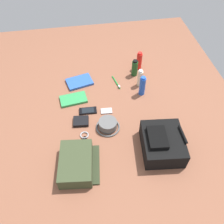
{
  "coord_description": "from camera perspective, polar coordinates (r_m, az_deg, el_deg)",
  "views": [
    {
      "loc": [
        1.12,
        -0.18,
        1.37
      ],
      "look_at": [
        0.0,
        0.0,
        0.04
      ],
      "focal_mm": 38.22,
      "sensor_mm": 36.0,
      "label": 1
    }
  ],
  "objects": [
    {
      "name": "toiletry_pouch",
      "position": [
        1.51,
        -8.44,
        -12.07
      ],
      "size": [
        0.31,
        0.27,
        0.1
      ],
      "color": "#384228",
      "rests_on": "ground_plane"
    },
    {
      "name": "travel_guidebook",
      "position": [
        1.9,
        -9.2,
        3.02
      ],
      "size": [
        0.15,
        0.22,
        0.02
      ],
      "color": "#2D934C",
      "rests_on": "ground_plane"
    },
    {
      "name": "lotion_bottle",
      "position": [
        1.97,
        6.73,
        8.06
      ],
      "size": [
        0.04,
        0.04,
        0.16
      ],
      "color": "beige",
      "rests_on": "ground_plane"
    },
    {
      "name": "wallet",
      "position": [
        1.74,
        -7.43,
        -2.22
      ],
      "size": [
        0.1,
        0.12,
        0.02
      ],
      "primitive_type": "cube",
      "rotation": [
        0.0,
        0.0,
        -0.09
      ],
      "color": "black",
      "rests_on": "ground_plane"
    },
    {
      "name": "media_player",
      "position": [
        1.8,
        -1.34,
        0.25
      ],
      "size": [
        0.06,
        0.09,
        0.01
      ],
      "color": "#B7B7BC",
      "rests_on": "ground_plane"
    },
    {
      "name": "toothbrush",
      "position": [
        2.01,
        1.09,
        6.98
      ],
      "size": [
        0.16,
        0.05,
        0.02
      ],
      "color": "#198C33",
      "rests_on": "ground_plane"
    },
    {
      "name": "sunscreen_spray",
      "position": [
        2.14,
        6.53,
        12.07
      ],
      "size": [
        0.05,
        0.05,
        0.17
      ],
      "color": "red",
      "rests_on": "ground_plane"
    },
    {
      "name": "backpack",
      "position": [
        1.58,
        11.91,
        -7.31
      ],
      "size": [
        0.33,
        0.29,
        0.16
      ],
      "color": "black",
      "rests_on": "ground_plane"
    },
    {
      "name": "ground_plane",
      "position": [
        1.78,
        -0.0,
        -1.08
      ],
      "size": [
        2.64,
        2.02,
        0.02
      ],
      "primitive_type": "cube",
      "color": "brown",
      "rests_on": "ground"
    },
    {
      "name": "bucket_hat",
      "position": [
        1.68,
        -1.01,
        -3.13
      ],
      "size": [
        0.17,
        0.17,
        0.07
      ],
      "color": "#5C5C5C",
      "rests_on": "ground_plane"
    },
    {
      "name": "deodorant_spray",
      "position": [
        1.89,
        7.27,
        6.21
      ],
      "size": [
        0.05,
        0.05,
        0.17
      ],
      "color": "blue",
      "rests_on": "ground_plane"
    },
    {
      "name": "wristwatch",
      "position": [
        1.67,
        -6.61,
        -5.61
      ],
      "size": [
        0.07,
        0.06,
        0.01
      ],
      "color": "#99999E",
      "rests_on": "ground_plane"
    },
    {
      "name": "cell_phone",
      "position": [
        1.81,
        -5.77,
        0.3
      ],
      "size": [
        0.07,
        0.13,
        0.01
      ],
      "color": "black",
      "rests_on": "ground_plane"
    },
    {
      "name": "shampoo_bottle",
      "position": [
        2.07,
        5.45,
        10.43
      ],
      "size": [
        0.05,
        0.05,
        0.15
      ],
      "color": "#19471E",
      "rests_on": "ground_plane"
    },
    {
      "name": "paperback_novel",
      "position": [
        2.04,
        -7.78,
        7.15
      ],
      "size": [
        0.19,
        0.24,
        0.02
      ],
      "color": "blue",
      "rests_on": "ground_plane"
    }
  ]
}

